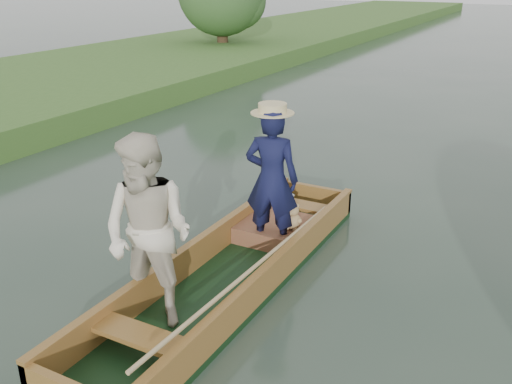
% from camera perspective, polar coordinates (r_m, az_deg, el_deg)
% --- Properties ---
extents(ground, '(120.00, 120.00, 0.00)m').
position_cam_1_polar(ground, '(6.71, -2.47, -9.24)').
color(ground, '#283D30').
rests_on(ground, ground).
extents(punt, '(1.33, 5.00, 2.03)m').
position_cam_1_polar(punt, '(6.23, -4.63, -4.06)').
color(punt, black).
rests_on(punt, ground).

